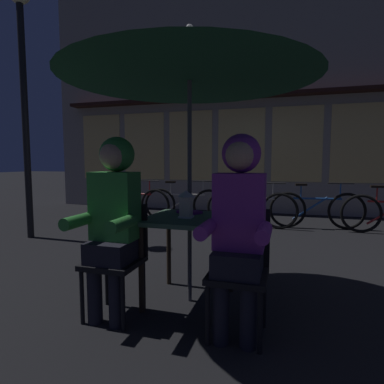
# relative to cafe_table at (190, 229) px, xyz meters

# --- Properties ---
(ground_plane) EXTENTS (60.00, 60.00, 0.00)m
(ground_plane) POSITION_rel_cafe_table_xyz_m (0.00, 0.00, -0.64)
(ground_plane) COLOR black
(cafe_table) EXTENTS (0.72, 0.72, 0.74)m
(cafe_table) POSITION_rel_cafe_table_xyz_m (0.00, 0.00, 0.00)
(cafe_table) COLOR #42664C
(cafe_table) RESTS_ON ground_plane
(patio_umbrella) EXTENTS (2.10, 2.10, 2.31)m
(patio_umbrella) POSITION_rel_cafe_table_xyz_m (0.00, 0.00, 1.42)
(patio_umbrella) COLOR #4C4C51
(patio_umbrella) RESTS_ON ground_plane
(lantern) EXTENTS (0.11, 0.11, 0.23)m
(lantern) POSITION_rel_cafe_table_xyz_m (-0.02, -0.05, 0.22)
(lantern) COLOR white
(lantern) RESTS_ON cafe_table
(chair_left) EXTENTS (0.40, 0.40, 0.87)m
(chair_left) POSITION_rel_cafe_table_xyz_m (-0.48, -0.37, -0.15)
(chair_left) COLOR black
(chair_left) RESTS_ON ground_plane
(chair_right) EXTENTS (0.40, 0.40, 0.87)m
(chair_right) POSITION_rel_cafe_table_xyz_m (0.48, -0.37, -0.15)
(chair_right) COLOR black
(chair_right) RESTS_ON ground_plane
(person_left_hooded) EXTENTS (0.45, 0.56, 1.40)m
(person_left_hooded) POSITION_rel_cafe_table_xyz_m (-0.48, -0.43, 0.21)
(person_left_hooded) COLOR black
(person_left_hooded) RESTS_ON ground_plane
(person_right_hooded) EXTENTS (0.45, 0.56, 1.40)m
(person_right_hooded) POSITION_rel_cafe_table_xyz_m (0.48, -0.43, 0.21)
(person_right_hooded) COLOR black
(person_right_hooded) RESTS_ON ground_plane
(shopfront_building) EXTENTS (10.00, 0.93, 6.20)m
(shopfront_building) POSITION_rel_cafe_table_xyz_m (-0.28, 5.39, 2.45)
(shopfront_building) COLOR #9E9389
(shopfront_building) RESTS_ON ground_plane
(street_lamp) EXTENTS (0.32, 0.32, 3.88)m
(street_lamp) POSITION_rel_cafe_table_xyz_m (-3.13, 1.51, 2.08)
(street_lamp) COLOR black
(street_lamp) RESTS_ON ground_plane
(bicycle_nearest) EXTENTS (1.68, 0.22, 0.84)m
(bicycle_nearest) POSITION_rel_cafe_table_xyz_m (-2.27, 3.41, -0.29)
(bicycle_nearest) COLOR black
(bicycle_nearest) RESTS_ON ground_plane
(bicycle_second) EXTENTS (1.68, 0.20, 0.84)m
(bicycle_second) POSITION_rel_cafe_table_xyz_m (-1.21, 3.54, -0.29)
(bicycle_second) COLOR black
(bicycle_second) RESTS_ON ground_plane
(bicycle_third) EXTENTS (1.68, 0.12, 0.84)m
(bicycle_third) POSITION_rel_cafe_table_xyz_m (0.16, 3.31, -0.29)
(bicycle_third) COLOR black
(bicycle_third) RESTS_ON ground_plane
(bicycle_fourth) EXTENTS (1.67, 0.26, 0.84)m
(bicycle_fourth) POSITION_rel_cafe_table_xyz_m (1.31, 3.54, -0.29)
(bicycle_fourth) COLOR black
(bicycle_fourth) RESTS_ON ground_plane
(book) EXTENTS (0.24, 0.22, 0.02)m
(book) POSITION_rel_cafe_table_xyz_m (-0.06, 0.18, 0.11)
(book) COLOR #661E7A
(book) RESTS_ON cafe_table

